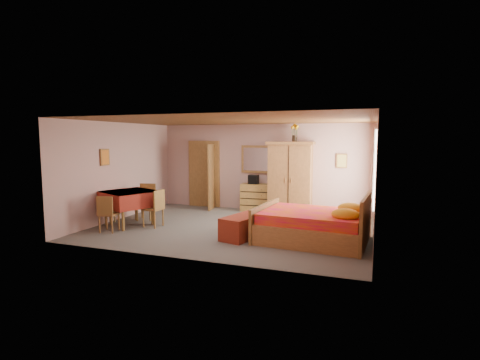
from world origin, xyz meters
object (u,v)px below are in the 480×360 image
at_px(bed, 313,217).
at_px(bench, 248,225).
at_px(floor_lamp, 271,181).
at_px(chair_south, 109,213).
at_px(chair_west, 106,207).
at_px(dining_table, 130,208).
at_px(chair_north, 146,202).
at_px(chest_of_drawers, 256,198).
at_px(sunflower_vase, 295,133).
at_px(stereo, 253,179).
at_px(wall_mirror, 258,159).
at_px(wardrobe, 290,178).
at_px(chair_east, 153,208).

xyz_separation_m(bed, bench, (-1.42, -0.10, -0.28)).
bearing_deg(floor_lamp, chair_south, -129.31).
bearing_deg(bench, chair_south, -167.33).
distance_m(chair_south, chair_west, 0.92).
bearing_deg(bed, dining_table, -174.68).
bearing_deg(chair_north, chest_of_drawers, -152.42).
distance_m(floor_lamp, sunflower_vase, 1.56).
bearing_deg(chair_west, chair_north, 115.33).
xyz_separation_m(floor_lamp, bench, (0.24, -2.87, -0.69)).
distance_m(bed, bench, 1.45).
relative_size(stereo, chair_south, 0.34).
relative_size(bed, chair_south, 2.62).
xyz_separation_m(chest_of_drawers, bed, (2.13, -2.74, 0.11)).
distance_m(dining_table, chair_north, 0.68).
relative_size(wall_mirror, wardrobe, 0.51).
distance_m(bed, dining_table, 4.56).
height_order(bed, chair_south, bed).
height_order(floor_lamp, chair_east, floor_lamp).
height_order(chest_of_drawers, bed, bed).
xyz_separation_m(floor_lamp, bed, (1.66, -2.77, -0.41)).
height_order(chair_north, chair_east, chair_north).
height_order(wardrobe, chair_north, wardrobe).
xyz_separation_m(chest_of_drawers, chair_west, (-3.10, -2.89, 0.01)).
bearing_deg(wardrobe, chair_east, -138.06).
relative_size(dining_table, chair_north, 1.23).
xyz_separation_m(chest_of_drawers, stereo, (-0.07, -0.00, 0.54)).
height_order(stereo, bed, stereo).
height_order(bench, chair_east, chair_east).
bearing_deg(wardrobe, dining_table, -143.27).
bearing_deg(wardrobe, chest_of_drawers, 175.24).
distance_m(wardrobe, chair_east, 3.97).
bearing_deg(chair_west, chest_of_drawers, 111.50).
relative_size(wall_mirror, bench, 0.72).
bearing_deg(chest_of_drawers, chair_south, -129.23).
xyz_separation_m(wall_mirror, chair_south, (-2.47, -3.77, -1.12)).
bearing_deg(chest_of_drawers, bed, -56.69).
bearing_deg(chair_west, floor_lamp, 107.77).
relative_size(stereo, chair_west, 0.35).
distance_m(chest_of_drawers, bed, 3.48).
bearing_deg(chair_north, bench, 153.35).
distance_m(wardrobe, sunflower_vase, 1.30).
bearing_deg(bench, stereo, 105.48).
height_order(wall_mirror, chair_west, wall_mirror).
bearing_deg(bed, wardrobe, 116.01).
relative_size(floor_lamp, bench, 1.27).
xyz_separation_m(wall_mirror, bench, (0.71, -3.05, -1.30)).
bearing_deg(bench, sunflower_vase, 80.86).
height_order(chair_south, chair_east, chair_east).
distance_m(floor_lamp, dining_table, 4.10).
height_order(sunflower_vase, chair_north, sunflower_vase).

